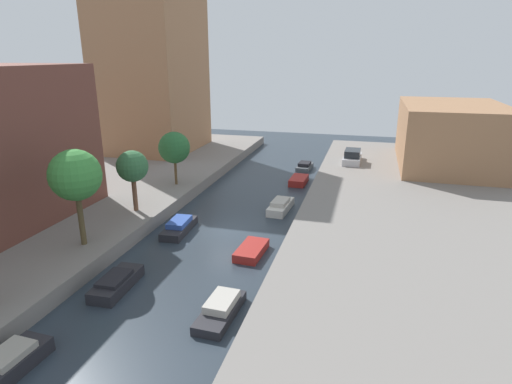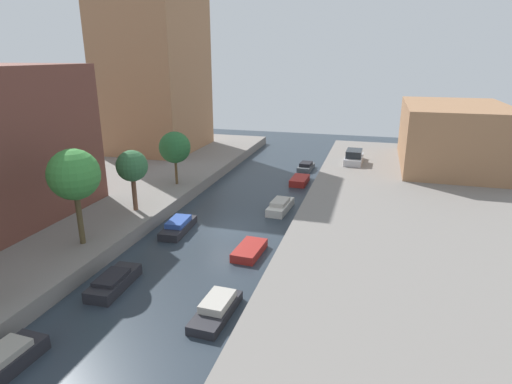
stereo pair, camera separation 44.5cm
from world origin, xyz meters
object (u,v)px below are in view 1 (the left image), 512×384
(moored_boat_left_0, at_px, (10,363))
(low_block_right, at_px, (450,135))
(moored_boat_left_2, at_px, (179,227))
(moored_boat_left_1, at_px, (117,283))
(moored_boat_right_4, at_px, (299,180))
(moored_boat_right_1, at_px, (221,309))
(moored_boat_right_5, at_px, (305,166))
(street_tree_2, at_px, (132,167))
(street_tree_1, at_px, (75,176))
(parked_car, at_px, (352,157))
(moored_boat_right_2, at_px, (251,250))
(moored_boat_right_3, at_px, (281,206))
(street_tree_3, at_px, (174,148))
(apartment_tower_far, at_px, (151,59))

(moored_boat_left_0, bearing_deg, low_block_right, 59.86)
(moored_boat_left_0, bearing_deg, moored_boat_left_2, 88.08)
(moored_boat_left_1, height_order, moored_boat_left_2, moored_boat_left_2)
(moored_boat_left_0, relative_size, moored_boat_right_4, 1.09)
(moored_boat_left_0, height_order, moored_boat_right_1, moored_boat_left_0)
(moored_boat_left_0, xyz_separation_m, moored_boat_right_1, (6.94, 5.92, -0.06))
(moored_boat_right_5, bearing_deg, street_tree_2, -117.51)
(moored_boat_left_0, distance_m, moored_boat_left_1, 6.84)
(street_tree_1, distance_m, moored_boat_right_1, 12.09)
(moored_boat_left_1, bearing_deg, street_tree_2, 113.56)
(street_tree_1, height_order, street_tree_2, street_tree_1)
(moored_boat_right_1, bearing_deg, parked_car, 80.89)
(low_block_right, distance_m, street_tree_2, 32.79)
(street_tree_2, height_order, moored_boat_right_5, street_tree_2)
(moored_boat_left_1, bearing_deg, parked_car, 68.92)
(moored_boat_left_2, xyz_separation_m, moored_boat_right_2, (6.07, -2.22, -0.11))
(moored_boat_left_0, distance_m, moored_boat_right_3, 22.34)
(street_tree_1, distance_m, street_tree_3, 13.48)
(apartment_tower_far, bearing_deg, moored_boat_right_1, -57.95)
(moored_boat_right_3, bearing_deg, moored_boat_right_1, -89.19)
(street_tree_3, relative_size, moored_boat_left_1, 1.28)
(low_block_right, relative_size, moored_boat_right_3, 3.94)
(street_tree_1, xyz_separation_m, street_tree_2, (-0.00, 6.31, -1.04))
(apartment_tower_far, xyz_separation_m, moored_boat_left_1, (12.99, -30.03, -11.44))
(moored_boat_left_1, bearing_deg, apartment_tower_far, 113.40)
(low_block_right, xyz_separation_m, street_tree_3, (-24.97, -14.12, 0.16))
(moored_boat_right_2, distance_m, moored_boat_right_5, 22.20)
(low_block_right, relative_size, moored_boat_right_4, 4.95)
(moored_boat_left_1, distance_m, moored_boat_right_1, 6.43)
(street_tree_2, height_order, moored_boat_right_4, street_tree_2)
(moored_boat_right_1, height_order, moored_boat_right_3, moored_boat_right_3)
(street_tree_1, xyz_separation_m, moored_boat_right_1, (10.34, -3.69, -5.08))
(moored_boat_left_1, distance_m, moored_boat_right_3, 15.74)
(parked_car, bearing_deg, street_tree_3, -139.98)
(parked_car, xyz_separation_m, moored_boat_left_1, (-11.15, -28.92, -1.22))
(moored_boat_left_2, distance_m, moored_boat_right_4, 15.67)
(street_tree_3, bearing_deg, moored_boat_right_4, 31.78)
(street_tree_2, relative_size, moored_boat_left_1, 1.23)
(street_tree_2, height_order, moored_boat_right_1, street_tree_2)
(street_tree_1, bearing_deg, moored_boat_left_0, -70.54)
(apartment_tower_far, relative_size, street_tree_2, 4.68)
(low_block_right, relative_size, moored_boat_right_1, 3.99)
(street_tree_2, height_order, moored_boat_right_3, street_tree_2)
(apartment_tower_far, height_order, moored_boat_right_2, apartment_tower_far)
(street_tree_1, relative_size, moored_boat_right_1, 1.57)
(moored_boat_left_0, bearing_deg, moored_boat_right_3, 72.48)
(low_block_right, bearing_deg, street_tree_1, -132.19)
(moored_boat_left_1, relative_size, moored_boat_right_5, 1.18)
(moored_boat_left_0, xyz_separation_m, moored_boat_left_2, (0.51, 15.09, -0.03))
(street_tree_2, height_order, moored_boat_right_2, street_tree_2)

